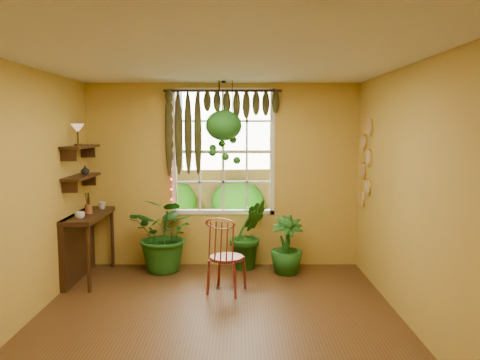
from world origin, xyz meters
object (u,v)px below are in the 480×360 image
object	(u,v)px
potted_plant_mid	(248,234)
potted_plant_left	(166,234)
counter_ledge	(81,239)
windsor_chair	(226,267)
hanging_basket	(224,130)

from	to	relation	value
potted_plant_mid	potted_plant_left	bearing A→B (deg)	-173.34
potted_plant_mid	counter_ledge	bearing A→B (deg)	-168.69
counter_ledge	potted_plant_mid	bearing A→B (deg)	11.31
potted_plant_left	potted_plant_mid	world-z (taller)	potted_plant_left
windsor_chair	potted_plant_mid	distance (m)	1.08
windsor_chair	hanging_basket	world-z (taller)	hanging_basket
windsor_chair	potted_plant_left	xyz separation A→B (m)	(-0.87, 0.88, 0.22)
potted_plant_mid	hanging_basket	size ratio (longest dim) A/B	0.86
counter_ledge	windsor_chair	bearing A→B (deg)	-15.86
windsor_chair	hanging_basket	bearing A→B (deg)	113.37
hanging_basket	counter_ledge	bearing A→B (deg)	-170.49
potted_plant_mid	windsor_chair	bearing A→B (deg)	-106.36
counter_ledge	windsor_chair	xyz separation A→B (m)	(1.98, -0.56, -0.23)
hanging_basket	potted_plant_left	bearing A→B (deg)	-179.65
potted_plant_left	potted_plant_mid	bearing A→B (deg)	6.66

